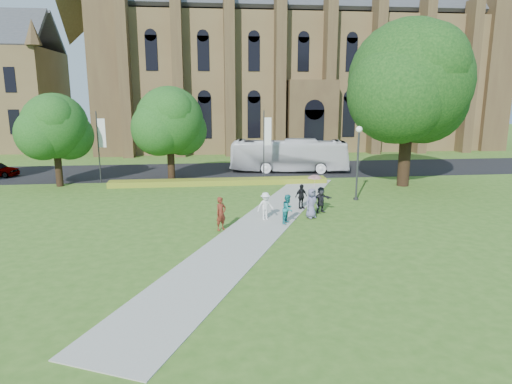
{
  "coord_description": "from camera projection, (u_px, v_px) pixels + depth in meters",
  "views": [
    {
      "loc": [
        -3.24,
        -24.19,
        7.51
      ],
      "look_at": [
        -0.14,
        2.65,
        1.6
      ],
      "focal_mm": 32.0,
      "sensor_mm": 36.0,
      "label": 1
    }
  ],
  "objects": [
    {
      "name": "street_tree_1",
      "position": [
        169.0,
        121.0,
        37.73
      ],
      "size": [
        5.6,
        5.6,
        8.05
      ],
      "color": "#332114",
      "rests_on": "ground"
    },
    {
      "name": "street_tree_0",
      "position": [
        55.0,
        126.0,
        36.31
      ],
      "size": [
        5.2,
        5.2,
        7.5
      ],
      "color": "#332114",
      "rests_on": "ground"
    },
    {
      "name": "ground",
      "position": [
        264.0,
        230.0,
        25.44
      ],
      "size": [
        160.0,
        160.0,
        0.0
      ],
      "primitive_type": "plane",
      "color": "#39631D",
      "rests_on": "ground"
    },
    {
      "name": "parasol",
      "position": [
        315.0,
        182.0,
        27.47
      ],
      "size": [
        0.87,
        0.87,
        0.74
      ],
      "primitive_type": "imported",
      "rotation": [
        0.0,
        0.0,
        -0.04
      ],
      "color": "#EEA8C8",
      "rests_on": "pedestrian_4"
    },
    {
      "name": "pedestrian_5",
      "position": [
        321.0,
        200.0,
        28.87
      ],
      "size": [
        1.6,
        1.04,
        1.65
      ],
      "primitive_type": "imported",
      "rotation": [
        0.0,
        0.0,
        0.4
      ],
      "color": "#23232A",
      "rests_on": "footpath"
    },
    {
      "name": "pedestrian_1",
      "position": [
        288.0,
        209.0,
        26.45
      ],
      "size": [
        1.0,
        1.05,
        1.71
      ],
      "primitive_type": "imported",
      "rotation": [
        0.0,
        0.0,
        0.99
      ],
      "color": "teal",
      "rests_on": "footpath"
    },
    {
      "name": "road",
      "position": [
        237.0,
        170.0,
        44.85
      ],
      "size": [
        160.0,
        10.0,
        0.02
      ],
      "primitive_type": "cube",
      "color": "black",
      "rests_on": "ground"
    },
    {
      "name": "pedestrian_0",
      "position": [
        221.0,
        214.0,
        25.14
      ],
      "size": [
        0.81,
        0.78,
        1.87
      ],
      "primitive_type": "imported",
      "rotation": [
        0.0,
        0.0,
        0.69
      ],
      "color": "maroon",
      "rests_on": "footpath"
    },
    {
      "name": "tour_coach",
      "position": [
        289.0,
        155.0,
        43.81
      ],
      "size": [
        11.55,
        4.4,
        3.14
      ],
      "primitive_type": "imported",
      "rotation": [
        0.0,
        0.0,
        1.41
      ],
      "color": "silver",
      "rests_on": "road"
    },
    {
      "name": "pedestrian_2",
      "position": [
        265.0,
        206.0,
        27.24
      ],
      "size": [
        1.2,
        0.9,
        1.66
      ],
      "primitive_type": "imported",
      "rotation": [
        0.0,
        0.0,
        0.3
      ],
      "color": "white",
      "rests_on": "footpath"
    },
    {
      "name": "cathedral",
      "position": [
        298.0,
        52.0,
        62.34
      ],
      "size": [
        52.6,
        18.25,
        28.0
      ],
      "color": "brown",
      "rests_on": "ground"
    },
    {
      "name": "flower_hedge",
      "position": [
        219.0,
        182.0,
        37.98
      ],
      "size": [
        18.0,
        1.4,
        0.45
      ],
      "primitive_type": "cube",
      "color": "gold",
      "rests_on": "ground"
    },
    {
      "name": "large_tree",
      "position": [
        410.0,
        81.0,
        35.79
      ],
      "size": [
        9.6,
        9.6,
        13.2
      ],
      "color": "#332114",
      "rests_on": "ground"
    },
    {
      "name": "pedestrian_4",
      "position": [
        312.0,
        203.0,
        27.62
      ],
      "size": [
        1.05,
        0.93,
        1.8
      ],
      "primitive_type": "imported",
      "rotation": [
        0.0,
        0.0,
        0.51
      ],
      "color": "slate",
      "rests_on": "footpath"
    },
    {
      "name": "pedestrian_3",
      "position": [
        301.0,
        196.0,
        29.84
      ],
      "size": [
        1.03,
        0.8,
        1.63
      ],
      "primitive_type": "imported",
      "rotation": [
        0.0,
        0.0,
        0.49
      ],
      "color": "black",
      "rests_on": "footpath"
    },
    {
      "name": "banner_pole_0",
      "position": [
        265.0,
        141.0,
        39.71
      ],
      "size": [
        0.7,
        0.1,
        6.0
      ],
      "color": "#38383D",
      "rests_on": "ground"
    },
    {
      "name": "streetlamp",
      "position": [
        358.0,
        154.0,
        31.89
      ],
      "size": [
        0.44,
        0.44,
        5.24
      ],
      "color": "#38383D",
      "rests_on": "ground"
    },
    {
      "name": "banner_pole_1",
      "position": [
        100.0,
        143.0,
        38.14
      ],
      "size": [
        0.7,
        0.1,
        6.0
      ],
      "color": "#38383D",
      "rests_on": "ground"
    },
    {
      "name": "footpath",
      "position": [
        262.0,
        225.0,
        26.41
      ],
      "size": [
        15.58,
        28.54,
        0.04
      ],
      "primitive_type": "cube",
      "rotation": [
        0.0,
        0.0,
        -0.44
      ],
      "color": "#B2B2A8",
      "rests_on": "ground"
    }
  ]
}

